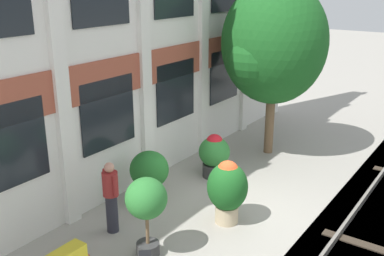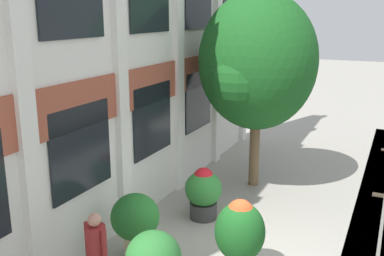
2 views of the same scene
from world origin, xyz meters
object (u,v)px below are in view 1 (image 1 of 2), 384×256
at_px(potted_plant_low_pan, 146,203).
at_px(resident_by_doorway, 111,195).
at_px(broadleaf_tree, 274,46).
at_px(potted_plant_glazed_jar, 214,154).
at_px(potted_plant_fluted_column, 149,172).
at_px(potted_plant_ribbed_drum, 227,188).

relative_size(potted_plant_low_pan, resident_by_doorway, 1.03).
xyz_separation_m(broadleaf_tree, resident_by_doorway, (-6.29, 0.71, -2.52)).
relative_size(potted_plant_glazed_jar, resident_by_doorway, 0.76).
xyz_separation_m(potted_plant_fluted_column, potted_plant_glazed_jar, (2.18, -0.51, -0.12)).
bearing_deg(potted_plant_low_pan, potted_plant_fluted_column, 39.09).
relative_size(potted_plant_ribbed_drum, potted_plant_fluted_column, 1.13).
bearing_deg(resident_by_doorway, potted_plant_fluted_column, 23.65).
bearing_deg(potted_plant_fluted_column, resident_by_doorway, -171.66).
bearing_deg(potted_plant_glazed_jar, broadleaf_tree, -9.42).
relative_size(broadleaf_tree, potted_plant_ribbed_drum, 3.54).
height_order(potted_plant_ribbed_drum, potted_plant_low_pan, potted_plant_low_pan).
bearing_deg(potted_plant_glazed_jar, potted_plant_ribbed_drum, -140.84).
xyz_separation_m(potted_plant_low_pan, resident_by_doorway, (0.24, 1.22, -0.28)).
relative_size(potted_plant_low_pan, potted_plant_fluted_column, 1.27).
height_order(potted_plant_low_pan, potted_plant_fluted_column, potted_plant_low_pan).
distance_m(potted_plant_low_pan, potted_plant_glazed_jar, 4.10).
xyz_separation_m(potted_plant_low_pan, potted_plant_glazed_jar, (3.96, 0.94, -0.49)).
relative_size(potted_plant_fluted_column, potted_plant_glazed_jar, 1.06).
relative_size(potted_plant_low_pan, potted_plant_glazed_jar, 1.35).
distance_m(broadleaf_tree, potted_plant_fluted_column, 5.50).
xyz_separation_m(broadleaf_tree, potted_plant_low_pan, (-6.53, -0.51, -2.24)).
relative_size(broadleaf_tree, potted_plant_glazed_jar, 4.26).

